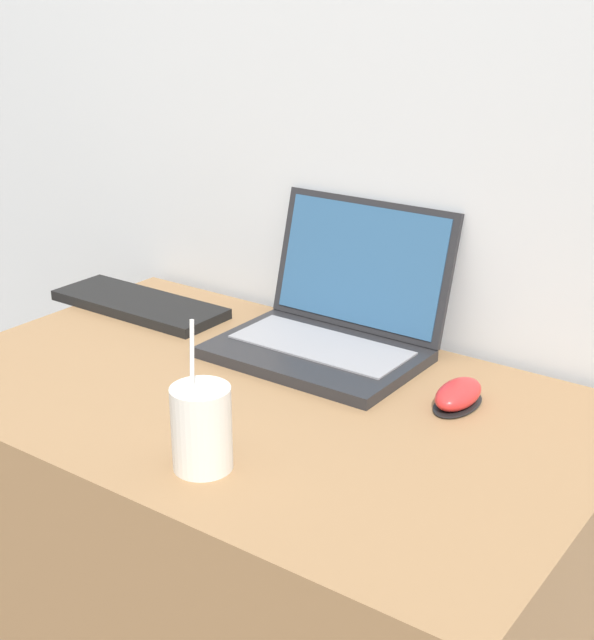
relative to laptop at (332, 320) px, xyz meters
name	(u,v)px	position (x,y,z in m)	size (l,w,h in m)	color
wall_back	(386,44)	(0.00, 0.15, 0.46)	(7.00, 0.04, 2.50)	silver
desk	(258,583)	(0.00, -0.22, -0.42)	(1.11, 0.67, 0.73)	#936D47
laptop	(332,320)	(0.00, 0.00, 0.00)	(0.36, 0.31, 0.25)	#232326
drink_cup	(202,427)	(0.09, -0.45, 0.01)	(0.08, 0.08, 0.21)	silver
computer_mouse	(458,395)	(0.28, -0.07, -0.04)	(0.06, 0.11, 0.04)	black
external_keyboard	(139,304)	(-0.43, -0.05, -0.05)	(0.37, 0.13, 0.02)	black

